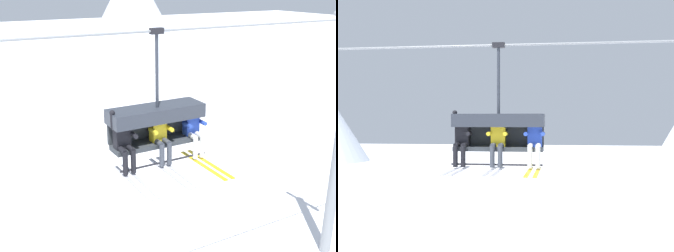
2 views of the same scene
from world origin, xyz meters
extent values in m
cylinder|color=gray|center=(0.73, -0.80, 8.10)|extent=(17.50, 0.05, 0.05)
cube|color=#33383D|center=(1.41, -0.80, 5.73)|extent=(2.05, 0.48, 0.10)
cube|color=#33383D|center=(1.41, -0.52, 6.00)|extent=(2.05, 0.08, 0.45)
cube|color=#2D333D|center=(1.41, -0.74, 6.38)|extent=(2.09, 0.68, 0.30)
cylinder|color=black|center=(1.41, -1.12, 5.40)|extent=(2.05, 0.04, 0.04)
cylinder|color=#2D333D|center=(1.41, -0.80, 7.29)|extent=(0.07, 0.07, 1.52)
cube|color=black|center=(1.41, -0.80, 8.10)|extent=(0.28, 0.12, 0.12)
cube|color=black|center=(0.58, -0.82, 6.04)|extent=(0.32, 0.22, 0.52)
sphere|color=black|center=(0.58, -0.82, 6.40)|extent=(0.22, 0.22, 0.22)
ellipsoid|color=black|center=(0.58, -0.92, 6.40)|extent=(0.17, 0.04, 0.08)
cylinder|color=black|center=(0.49, -0.99, 5.82)|extent=(0.11, 0.34, 0.11)
cylinder|color=black|center=(0.67, -0.99, 5.82)|extent=(0.11, 0.34, 0.11)
cylinder|color=black|center=(0.49, -1.16, 5.58)|extent=(0.11, 0.11, 0.48)
cylinder|color=black|center=(0.67, -1.16, 5.58)|extent=(0.11, 0.11, 0.48)
cube|color=#B2B2BC|center=(0.49, -1.46, 5.29)|extent=(0.09, 1.70, 0.02)
cube|color=#B2B2BC|center=(0.67, -1.46, 5.29)|extent=(0.09, 1.70, 0.02)
cylinder|color=black|center=(0.39, -0.82, 6.39)|extent=(0.09, 0.09, 0.30)
sphere|color=black|center=(0.39, -0.82, 6.56)|extent=(0.11, 0.11, 0.11)
cylinder|color=black|center=(0.77, -0.97, 6.08)|extent=(0.09, 0.30, 0.09)
cube|color=yellow|center=(1.41, -0.82, 6.04)|extent=(0.32, 0.22, 0.52)
sphere|color=silver|center=(1.41, -0.82, 6.40)|extent=(0.22, 0.22, 0.22)
ellipsoid|color=black|center=(1.41, -0.92, 6.40)|extent=(0.17, 0.04, 0.08)
cylinder|color=#3D424C|center=(1.33, -0.99, 5.82)|extent=(0.11, 0.34, 0.11)
cylinder|color=#3D424C|center=(1.50, -0.99, 5.82)|extent=(0.11, 0.34, 0.11)
cylinder|color=#3D424C|center=(1.33, -1.16, 5.58)|extent=(0.11, 0.11, 0.48)
cylinder|color=#3D424C|center=(1.50, -1.16, 5.58)|extent=(0.11, 0.11, 0.48)
cube|color=#B2B2BC|center=(1.33, -1.46, 5.29)|extent=(0.09, 1.70, 0.02)
cube|color=#B2B2BC|center=(1.50, -1.46, 5.29)|extent=(0.09, 1.70, 0.02)
cylinder|color=yellow|center=(1.23, -0.97, 6.08)|extent=(0.09, 0.30, 0.09)
cylinder|color=yellow|center=(1.60, -0.97, 6.08)|extent=(0.09, 0.30, 0.09)
cube|color=#2847B7|center=(2.25, -0.82, 6.04)|extent=(0.32, 0.22, 0.52)
sphere|color=black|center=(2.25, -0.82, 6.40)|extent=(0.22, 0.22, 0.22)
ellipsoid|color=black|center=(2.25, -0.92, 6.40)|extent=(0.17, 0.04, 0.08)
cylinder|color=silver|center=(2.16, -0.99, 5.82)|extent=(0.11, 0.34, 0.11)
cylinder|color=silver|center=(2.34, -0.99, 5.82)|extent=(0.11, 0.34, 0.11)
cylinder|color=silver|center=(2.16, -1.16, 5.58)|extent=(0.11, 0.11, 0.48)
cylinder|color=silver|center=(2.34, -1.16, 5.58)|extent=(0.11, 0.11, 0.48)
cube|color=gold|center=(2.16, -1.46, 5.29)|extent=(0.09, 1.70, 0.02)
cube|color=gold|center=(2.34, -1.46, 5.29)|extent=(0.09, 1.70, 0.02)
cylinder|color=#2847B7|center=(2.06, -0.97, 6.08)|extent=(0.09, 0.30, 0.09)
cylinder|color=#2847B7|center=(2.43, -0.97, 6.08)|extent=(0.09, 0.30, 0.09)
camera|label=1|loc=(-2.55, -8.30, 9.02)|focal=45.00mm
camera|label=2|loc=(2.83, -10.32, 6.37)|focal=45.00mm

